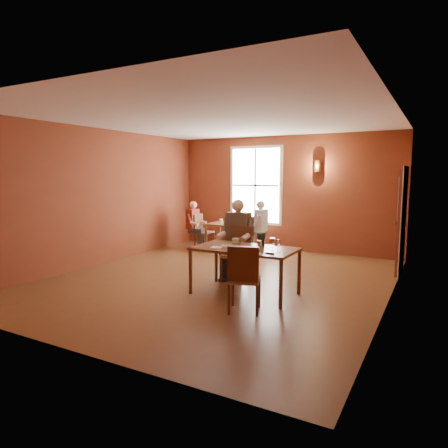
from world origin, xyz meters
The scene contains 29 objects.
ground centered at (0.00, 0.00, 0.00)m, with size 6.00×7.00×0.01m, color brown.
wall_back centered at (0.00, 3.50, 1.50)m, with size 6.00×0.04×3.00m, color brown.
wall_front centered at (0.00, -3.50, 1.50)m, with size 6.00×0.04×3.00m, color brown.
wall_left centered at (-3.00, 0.00, 1.50)m, with size 0.04×7.00×3.00m, color brown.
wall_right centered at (3.00, 0.00, 1.50)m, with size 0.04×7.00×3.00m, color brown.
ceiling centered at (0.00, 0.00, 3.00)m, with size 6.00×7.00×0.04m, color white.
window centered at (-0.80, 3.45, 1.70)m, with size 1.36×0.10×1.96m, color white.
door centered at (2.94, 2.30, 1.05)m, with size 0.12×1.04×2.10m, color maroon.
wall_sconce centered at (0.90, 3.40, 2.20)m, with size 0.16×0.16×0.28m, color brown.
main_table centered at (0.82, -0.58, 0.39)m, with size 1.68×0.94×0.79m, color brown, non-canonical shape.
chair_diner_main centered at (0.32, 0.07, 0.51)m, with size 0.45×0.45×1.03m, color #522515, non-canonical shape.
diner_main centered at (0.32, 0.04, 0.74)m, with size 0.59×0.59×1.47m, color #462F22, non-canonical shape.
chair_empty centered at (1.19, -1.35, 0.50)m, with size 0.44×0.44×1.00m, color #402410, non-canonical shape.
plate_food centered at (0.55, -0.60, 0.81)m, with size 0.30×0.30×0.04m, color white.
sandwich centered at (0.61, -0.51, 0.84)m, with size 0.09×0.09×0.11m, color #D8B978.
goblet_a centered at (1.28, -0.52, 0.89)m, with size 0.08×0.08×0.21m, color silver, non-canonical shape.
goblet_b centered at (1.44, -0.70, 0.90)m, with size 0.09×0.09×0.22m, color white, non-canonical shape.
goblet_c centered at (1.15, -0.76, 0.88)m, with size 0.08×0.08×0.19m, color white, non-canonical shape.
menu_stand centered at (0.99, -0.30, 0.90)m, with size 0.13×0.07×0.22m, color black.
knife centered at (0.79, -0.86, 0.79)m, with size 0.23×0.02×0.00m, color silver.
napkin centered at (0.40, -0.79, 0.79)m, with size 0.19×0.19×0.01m, color silver.
sunglasses centered at (1.38, -0.87, 0.80)m, with size 0.14×0.04×0.02m, color black.
second_table centered at (-1.30, 2.66, 0.36)m, with size 0.82×0.82×0.72m, color brown, non-canonical shape.
chair_diner_white centered at (-0.65, 2.66, 0.48)m, with size 0.42×0.42×0.96m, color #4A2B12, non-canonical shape.
diner_white centered at (-0.62, 2.66, 0.65)m, with size 0.52×0.52×1.30m, color white, non-canonical shape.
chair_diner_maroon centered at (-1.95, 2.66, 0.47)m, with size 0.41×0.41×0.93m, color brown, non-canonical shape.
diner_maroon centered at (-1.98, 2.66, 0.62)m, with size 0.49×0.49×1.23m, color maroon, non-canonical shape.
cup_a centered at (-1.13, 2.53, 0.77)m, with size 0.12×0.12×0.10m, color silver.
cup_b centered at (-1.52, 2.81, 0.77)m, with size 0.10×0.10×0.09m, color white.
Camera 1 is at (3.64, -6.47, 2.00)m, focal length 32.00 mm.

